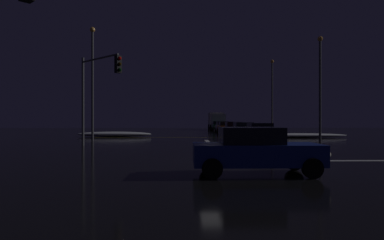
# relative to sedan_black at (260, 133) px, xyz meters

# --- Properties ---
(ground) EXTENTS (120.00, 120.00, 0.10)m
(ground) POSITION_rel_sedan_black_xyz_m (-3.68, -10.41, -0.85)
(ground) COLOR black
(stop_line_north) EXTENTS (0.35, 14.71, 0.01)m
(stop_line_north) POSITION_rel_sedan_black_xyz_m (-3.68, -1.84, -0.80)
(stop_line_north) COLOR white
(stop_line_north) RESTS_ON ground
(centre_line_ns) EXTENTS (22.00, 0.15, 0.01)m
(centre_line_ns) POSITION_rel_sedan_black_xyz_m (-3.68, 9.76, -0.80)
(centre_line_ns) COLOR yellow
(centre_line_ns) RESTS_ON ground
(snow_bank_left_curb) EXTENTS (7.82, 1.50, 0.54)m
(snow_bank_left_curb) POSITION_rel_sedan_black_xyz_m (-13.06, 11.39, -0.53)
(snow_bank_left_curb) COLOR white
(snow_bank_left_curb) RESTS_ON ground
(snow_bank_right_curb) EXTENTS (10.41, 1.50, 0.43)m
(snow_bank_right_curb) POSITION_rel_sedan_black_xyz_m (5.69, 9.20, -0.58)
(snow_bank_right_curb) COLOR white
(snow_bank_right_curb) RESTS_ON ground
(sedan_black) EXTENTS (2.02, 4.33, 1.57)m
(sedan_black) POSITION_rel_sedan_black_xyz_m (0.00, 0.00, 0.00)
(sedan_black) COLOR black
(sedan_black) RESTS_ON ground
(sedan_gray) EXTENTS (2.02, 4.33, 1.57)m
(sedan_gray) POSITION_rel_sedan_black_xyz_m (-0.12, 6.39, 0.00)
(sedan_gray) COLOR slate
(sedan_gray) RESTS_ON ground
(sedan_red) EXTENTS (2.02, 4.33, 1.57)m
(sedan_red) POSITION_rel_sedan_black_xyz_m (-0.22, 12.16, 0.00)
(sedan_red) COLOR maroon
(sedan_red) RESTS_ON ground
(sedan_orange) EXTENTS (2.02, 4.33, 1.57)m
(sedan_orange) POSITION_rel_sedan_black_xyz_m (-0.28, 18.60, 0.00)
(sedan_orange) COLOR #C66014
(sedan_orange) RESTS_ON ground
(sedan_silver) EXTENTS (2.02, 4.33, 1.57)m
(sedan_silver) POSITION_rel_sedan_black_xyz_m (-0.04, 24.42, 0.00)
(sedan_silver) COLOR #B7B7BC
(sedan_silver) RESTS_ON ground
(sedan_green) EXTENTS (2.02, 4.33, 1.57)m
(sedan_green) POSITION_rel_sedan_black_xyz_m (-0.15, 30.08, 0.00)
(sedan_green) COLOR #14512D
(sedan_green) RESTS_ON ground
(box_truck) EXTENTS (2.68, 8.28, 3.08)m
(box_truck) POSITION_rel_sedan_black_xyz_m (0.25, 36.90, 0.91)
(box_truck) COLOR beige
(box_truck) RESTS_ON ground
(sedan_blue_crossing) EXTENTS (4.33, 2.02, 1.57)m
(sedan_blue_crossing) POSITION_rel_sedan_black_xyz_m (-3.31, -14.09, 0.00)
(sedan_blue_crossing) COLOR navy
(sedan_blue_crossing) RESTS_ON ground
(traffic_signal_nw) EXTENTS (3.30, 3.30, 6.11)m
(traffic_signal_nw) POSITION_rel_sedan_black_xyz_m (-11.36, -2.73, 3.42)
(traffic_signal_nw) COLOR #4C4C51
(traffic_signal_nw) RESTS_ON ground
(streetlamp_right_near) EXTENTS (0.44, 0.44, 8.96)m
(streetlamp_right_near) POSITION_rel_sedan_black_xyz_m (5.99, 3.76, 4.37)
(streetlamp_right_near) COLOR #424247
(streetlamp_right_near) RESTS_ON ground
(streetlamp_right_far) EXTENTS (0.44, 0.44, 9.71)m
(streetlamp_right_far) POSITION_rel_sedan_black_xyz_m (5.99, 19.76, 4.75)
(streetlamp_right_far) COLOR #424247
(streetlamp_right_far) RESTS_ON ground
(streetlamp_left_near) EXTENTS (0.44, 0.44, 9.61)m
(streetlamp_left_near) POSITION_rel_sedan_black_xyz_m (-13.36, 3.76, 4.70)
(streetlamp_left_near) COLOR #424247
(streetlamp_left_near) RESTS_ON ground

